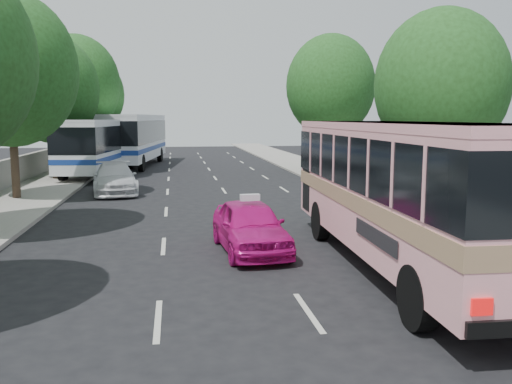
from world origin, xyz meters
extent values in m
plane|color=black|center=(0.00, 0.00, 0.00)|extent=(120.00, 120.00, 0.00)
cube|color=#9E998E|center=(-8.50, 20.00, 0.07)|extent=(4.00, 90.00, 0.15)
cube|color=#9E998E|center=(8.50, 20.00, 0.06)|extent=(4.00, 90.00, 0.12)
cube|color=#9E998E|center=(-10.30, 20.00, 0.90)|extent=(0.30, 90.00, 1.50)
cylinder|color=#38281E|center=(-8.70, 14.00, 1.90)|extent=(0.36, 0.36, 3.80)
ellipsoid|color=#1F4518|center=(-8.70, 14.00, 5.90)|extent=(6.00, 6.00, 6.90)
sphere|color=#1F4518|center=(-8.30, 13.70, 7.10)|extent=(3.90, 3.90, 3.90)
cylinder|color=#38281E|center=(-8.60, 22.00, 1.75)|extent=(0.36, 0.36, 3.50)
ellipsoid|color=#1F4518|center=(-8.60, 22.00, 5.43)|extent=(5.52, 5.52, 6.35)
sphere|color=#1F4518|center=(-8.20, 21.70, 6.53)|extent=(3.59, 3.59, 3.59)
cylinder|color=#38281E|center=(-8.50, 30.00, 2.00)|extent=(0.36, 0.36, 3.99)
ellipsoid|color=#1F4518|center=(-8.50, 30.00, 6.20)|extent=(6.30, 6.30, 7.24)
sphere|color=#1F4518|center=(-8.10, 29.70, 7.46)|extent=(4.09, 4.09, 4.09)
cylinder|color=#38281E|center=(-8.70, 38.00, 1.86)|extent=(0.36, 0.36, 3.72)
ellipsoid|color=#1F4518|center=(-8.70, 38.00, 5.78)|extent=(5.88, 5.88, 6.76)
sphere|color=#1F4518|center=(-8.30, 37.70, 6.96)|extent=(3.82, 3.82, 3.82)
cylinder|color=#38281E|center=(8.70, 8.00, 1.61)|extent=(0.36, 0.36, 3.23)
ellipsoid|color=#1F4518|center=(8.70, 8.00, 5.01)|extent=(5.10, 5.10, 5.87)
sphere|color=#1F4518|center=(9.10, 7.70, 6.04)|extent=(3.32, 3.31, 3.31)
cylinder|color=#38281E|center=(9.00, 24.00, 1.90)|extent=(0.36, 0.36, 3.80)
ellipsoid|color=#1F4518|center=(9.00, 24.00, 5.90)|extent=(6.00, 6.00, 6.90)
sphere|color=#1F4518|center=(9.40, 23.70, 7.10)|extent=(3.90, 3.90, 3.90)
cube|color=#FDA3AC|center=(4.11, 0.70, 2.13)|extent=(3.22, 11.53, 3.07)
cube|color=#9E7A59|center=(4.11, 0.70, 1.77)|extent=(3.26, 11.56, 0.40)
cube|color=black|center=(4.11, 0.70, 2.69)|extent=(3.27, 11.57, 1.26)
cube|color=#FDA3AC|center=(4.11, 0.70, 3.57)|extent=(3.24, 11.56, 0.18)
cylinder|color=black|center=(2.94, 4.18, 0.60)|extent=(0.38, 1.20, 1.19)
cylinder|color=black|center=(5.50, 4.10, 0.60)|extent=(0.38, 1.20, 1.19)
cylinder|color=black|center=(2.71, -3.15, 0.60)|extent=(0.38, 1.20, 1.19)
imported|color=#CF1280|center=(0.55, 3.00, 0.73)|extent=(2.06, 4.41, 1.46)
imported|color=silver|center=(-4.50, 15.84, 0.75)|extent=(2.76, 5.38, 1.49)
cube|color=white|center=(-6.30, 25.07, 2.11)|extent=(4.13, 12.44, 3.10)
cube|color=black|center=(-6.30, 25.07, 2.49)|extent=(4.18, 12.47, 1.53)
cube|color=navy|center=(-6.30, 25.07, 1.32)|extent=(4.17, 12.46, 0.31)
cube|color=white|center=(-6.30, 25.07, 3.59)|extent=(4.15, 12.46, 0.14)
cylinder|color=black|center=(-6.94, 29.05, 0.56)|extent=(0.47, 1.15, 1.12)
cylinder|color=black|center=(-4.67, 28.76, 0.56)|extent=(0.47, 1.15, 1.12)
cylinder|color=black|center=(-7.98, 20.98, 0.56)|extent=(0.47, 1.15, 1.12)
cylinder|color=black|center=(-5.71, 20.69, 0.56)|extent=(0.47, 1.15, 1.12)
cube|color=white|center=(-4.50, 31.60, 2.30)|extent=(4.41, 13.57, 3.39)
cube|color=black|center=(-4.50, 31.60, 2.72)|extent=(4.47, 13.60, 1.67)
cube|color=navy|center=(-4.50, 31.60, 1.44)|extent=(4.46, 13.59, 0.33)
cube|color=white|center=(-4.50, 31.60, 3.92)|extent=(4.44, 13.59, 0.16)
cylinder|color=black|center=(-5.25, 35.94, 0.61)|extent=(0.50, 1.26, 1.22)
cylinder|color=black|center=(-2.74, 35.63, 0.61)|extent=(0.50, 1.26, 1.22)
cylinder|color=black|center=(-6.32, 27.12, 0.61)|extent=(0.50, 1.26, 1.22)
cylinder|color=black|center=(-3.81, 26.82, 0.61)|extent=(0.50, 1.26, 1.22)
cube|color=silver|center=(0.55, 3.00, 1.55)|extent=(0.56, 0.22, 0.18)
camera|label=1|loc=(-1.54, -11.90, 3.78)|focal=38.00mm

